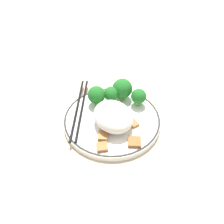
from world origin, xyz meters
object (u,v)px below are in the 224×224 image
plate (112,119)px  broccoli_back_right (111,94)px  broccoli_back_left (139,97)px  chopsticks (80,108)px  broccoli_back_center (122,89)px  broccoli_mid_left (96,95)px

plate → broccoli_back_right: broccoli_back_right is taller
broccoli_back_left → chopsticks: size_ratio=0.23×
broccoli_back_center → broccoli_back_right: (0.00, 0.04, -0.00)m
broccoli_mid_left → broccoli_back_left: bearing=-122.9°
broccoli_back_right → broccoli_mid_left: size_ratio=0.91×
plate → broccoli_back_left: bearing=-86.0°
plate → broccoli_back_right: (0.05, -0.03, 0.04)m
broccoli_back_right → chopsticks: size_ratio=0.24×
plate → chopsticks: chopsticks is taller
broccoli_back_left → broccoli_back_right: (0.05, 0.06, 0.00)m
plate → chopsticks: 0.10m
plate → broccoli_mid_left: size_ratio=4.47×
plate → broccoli_back_right: 0.07m
broccoli_mid_left → chopsticks: size_ratio=0.26×
plate → broccoli_back_left: size_ratio=4.99×
plate → broccoli_back_center: size_ratio=4.02×
broccoli_mid_left → chopsticks: 0.06m
broccoli_back_left → broccoli_mid_left: size_ratio=0.90×
plate → broccoli_mid_left: (0.07, 0.01, 0.04)m
broccoli_back_left → broccoli_back_right: size_ratio=0.99×
broccoli_back_right → broccoli_mid_left: bearing=67.6°
broccoli_back_right → broccoli_back_left: bearing=-128.5°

